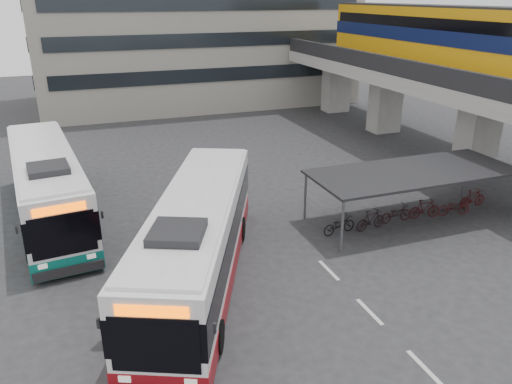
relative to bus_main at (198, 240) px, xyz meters
name	(u,v)px	position (x,y,z in m)	size (l,w,h in m)	color
ground	(271,282)	(2.55, -1.08, -1.75)	(120.00, 120.00, 0.00)	#28282B
viaduct	(433,59)	(19.55, 11.90, 4.49)	(8.00, 32.00, 9.68)	gray
bike_shelter	(411,192)	(11.02, 1.92, -0.30)	(10.00, 4.00, 2.54)	#595B60
road_markings	(369,312)	(5.05, -4.08, -1.74)	(0.15, 7.60, 0.01)	beige
bus_main	(198,240)	(0.00, 0.00, 0.00)	(7.71, 12.72, 3.76)	white
bus_teal	(48,186)	(-5.40, 8.04, -0.01)	(4.09, 12.89, 3.75)	white
pedestrian	(107,321)	(-3.63, -2.64, -0.90)	(0.62, 0.41, 1.69)	black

